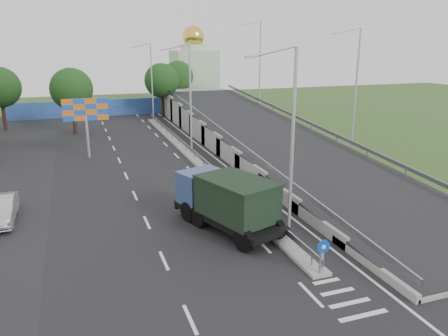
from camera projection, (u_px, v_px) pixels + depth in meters
name	position (u px, v px, depth m)	size (l,w,h in m)	color
ground	(348.00, 302.00, 18.05)	(160.00, 160.00, 0.00)	#2D4C1E
road_surface	(172.00, 175.00, 35.25)	(26.00, 90.00, 0.04)	black
median	(194.00, 159.00, 39.80)	(1.00, 44.00, 0.20)	gray
overpass_ramp	(270.00, 136.00, 41.71)	(10.00, 50.00, 3.50)	gray
median_guardrail	(194.00, 152.00, 39.62)	(0.09, 44.00, 0.71)	gray
sign_bollard	(322.00, 256.00, 19.74)	(0.64, 0.23, 1.67)	black
lamp_post_near	(289.00, 136.00, 21.92)	(2.74, 0.18, 10.08)	#B2B5B7
lamp_post_mid	(188.00, 94.00, 40.06)	(2.74, 0.18, 10.08)	#B2B5B7
lamp_post_far	(150.00, 78.00, 58.21)	(2.74, 0.18, 10.08)	#B2B5B7
blue_wall	(117.00, 107.00, 63.64)	(30.00, 0.50, 2.40)	#284195
church	(194.00, 73.00, 74.17)	(7.00, 7.00, 13.80)	#B2CCAD
billboard	(86.00, 113.00, 39.46)	(4.00, 0.24, 5.50)	#B2B5B7
tree_left_mid	(71.00, 89.00, 49.76)	(4.80, 4.80, 7.60)	black
tree_median_far	(162.00, 81.00, 60.80)	(4.80, 4.80, 7.60)	black
tree_left_far	(0.00, 87.00, 51.77)	(4.80, 4.80, 7.60)	black
tree_ramp_far	(178.00, 76.00, 68.41)	(4.80, 4.80, 7.60)	black
dump_truck	(227.00, 200.00, 24.76)	(4.88, 7.69, 3.19)	black
parked_car_b	(0.00, 210.00, 25.96)	(1.62, 4.65, 1.53)	#A8A7AD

